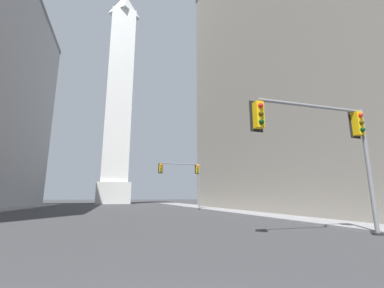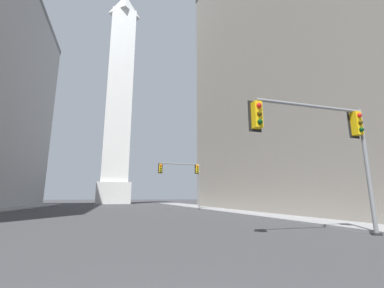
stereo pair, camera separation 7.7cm
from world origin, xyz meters
The scene contains 5 objects.
sidewalk_right centered at (13.83, 24.50, 0.07)m, with size 5.00×81.65×0.15m, color gray.
building_right centered at (28.68, 23.12, 21.20)m, with size 28.96×38.65×42.38m.
obelisk centered at (0.00, 68.04, 29.63)m, with size 8.26×8.26×61.87m.
traffic_light_mid_right centered at (9.37, 31.60, 4.71)m, with size 5.85×0.50×6.14m.
traffic_light_near_right centered at (9.15, 6.79, 4.33)m, with size 5.98×0.50×5.63m.
Camera 1 is at (0.23, -1.97, 1.58)m, focal length 24.00 mm.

